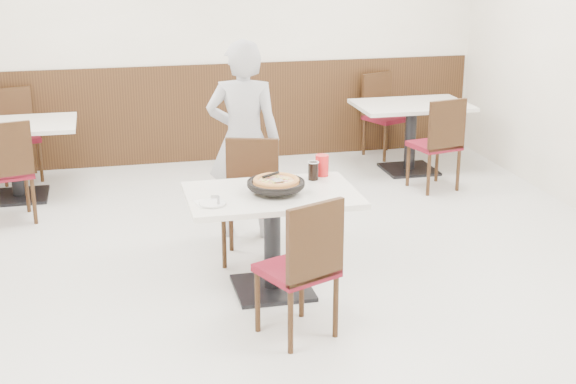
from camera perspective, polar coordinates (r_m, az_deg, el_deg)
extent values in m
plane|color=#B2B3AE|center=(6.06, 0.22, -6.32)|extent=(7.00, 7.00, 0.00)
cube|color=beige|center=(9.03, -4.99, 10.96)|extent=(6.00, 0.04, 2.80)
cube|color=beige|center=(2.52, 19.15, -8.90)|extent=(6.00, 0.04, 2.80)
cube|color=black|center=(9.16, -4.82, 5.66)|extent=(5.90, 0.03, 1.10)
cylinder|color=black|center=(5.64, -1.25, 0.15)|extent=(0.12, 0.12, 0.04)
cylinder|color=black|center=(5.62, -0.86, 0.33)|extent=(0.39, 0.39, 0.01)
cylinder|color=#D68B3F|center=(5.65, -0.84, 0.64)|extent=(0.36, 0.36, 0.02)
cube|color=silver|center=(5.61, -0.76, 0.86)|extent=(0.09, 0.10, 0.00)
cube|color=white|center=(5.45, -5.71, -0.75)|extent=(0.19, 0.19, 0.00)
cylinder|color=silver|center=(5.41, -5.40, -0.81)|extent=(0.19, 0.19, 0.01)
cube|color=silver|center=(5.44, -4.97, -0.60)|extent=(0.04, 0.17, 0.00)
cylinder|color=black|center=(5.92, 1.80, 1.49)|extent=(0.08, 0.08, 0.13)
cylinder|color=red|center=(6.02, 2.43, 1.90)|extent=(0.11, 0.11, 0.16)
imported|color=#ADADB2|center=(6.71, -3.17, 3.70)|extent=(0.70, 0.54, 1.69)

